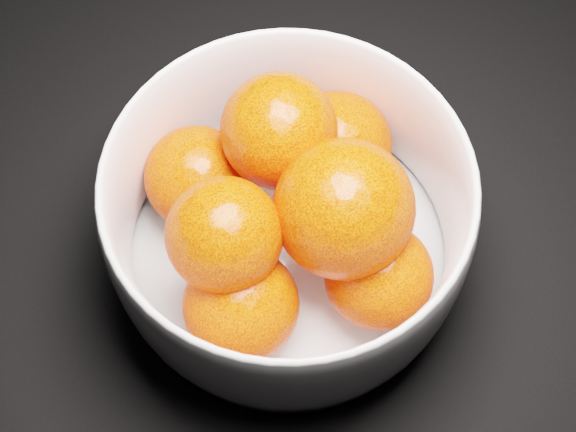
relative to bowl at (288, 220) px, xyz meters
name	(u,v)px	position (x,y,z in m)	size (l,w,h in m)	color
bowl	(288,220)	(0.00, 0.00, 0.00)	(0.24, 0.24, 0.11)	silver
orange_pile	(292,206)	(0.00, 0.00, 0.01)	(0.18, 0.19, 0.12)	#F73A06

